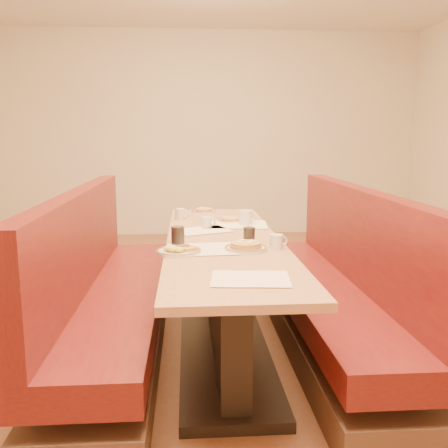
{
  "coord_description": "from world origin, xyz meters",
  "views": [
    {
      "loc": [
        -0.22,
        -3.04,
        1.38
      ],
      "look_at": [
        0.0,
        -0.05,
        0.85
      ],
      "focal_mm": 40.0,
      "sensor_mm": 36.0,
      "label": 1
    }
  ],
  "objects": [
    {
      "name": "extra_plate_mid",
      "position": [
        0.09,
        0.62,
        0.76
      ],
      "size": [
        0.19,
        0.19,
        0.04
      ],
      "rotation": [
        0.0,
        0.0,
        0.38
      ],
      "color": "silver",
      "rests_on": "diner_table"
    },
    {
      "name": "pancake_plate",
      "position": [
        0.1,
        -0.33,
        0.77
      ],
      "size": [
        0.24,
        0.24,
        0.05
      ],
      "rotation": [
        0.0,
        0.0,
        -0.03
      ],
      "color": "silver",
      "rests_on": "diner_table"
    },
    {
      "name": "placemat_near_left",
      "position": [
        -0.12,
        -0.3,
        0.75
      ],
      "size": [
        0.45,
        0.35,
        0.0
      ],
      "primitive_type": "cube",
      "rotation": [
        0.0,
        0.0,
        0.07
      ],
      "color": "#FFEFC7",
      "rests_on": "diner_table"
    },
    {
      "name": "coffee_mug_d",
      "position": [
        -0.28,
        0.77,
        0.79
      ],
      "size": [
        0.11,
        0.07,
        0.08
      ],
      "rotation": [
        0.0,
        0.0,
        -0.1
      ],
      "color": "silver",
      "rests_on": "diner_table"
    },
    {
      "name": "ground",
      "position": [
        0.0,
        0.0,
        0.0
      ],
      "size": [
        8.0,
        8.0,
        0.0
      ],
      "primitive_type": "plane",
      "color": "#9E6647",
      "rests_on": "ground"
    },
    {
      "name": "diner_table",
      "position": [
        0.0,
        0.0,
        0.37
      ],
      "size": [
        0.7,
        2.5,
        0.75
      ],
      "color": "black",
      "rests_on": "ground"
    },
    {
      "name": "placemat_far_left",
      "position": [
        -0.12,
        0.26,
        0.75
      ],
      "size": [
        0.42,
        0.37,
        0.0
      ],
      "primitive_type": "cube",
      "rotation": [
        0.0,
        0.0,
        0.39
      ],
      "color": "#FFEFC7",
      "rests_on": "diner_table"
    },
    {
      "name": "placemat_near_right",
      "position": [
        0.05,
        -0.91,
        0.75
      ],
      "size": [
        0.37,
        0.3,
        0.0
      ],
      "primitive_type": "cube",
      "rotation": [
        0.0,
        0.0,
        -0.1
      ],
      "color": "#FFEFC7",
      "rests_on": "diner_table"
    },
    {
      "name": "placemat_far_right",
      "position": [
        0.12,
        0.47,
        0.75
      ],
      "size": [
        0.48,
        0.37,
        0.0
      ],
      "primitive_type": "cube",
      "rotation": [
        0.0,
        0.0,
        -0.09
      ],
      "color": "#FFEFC7",
      "rests_on": "diner_table"
    },
    {
      "name": "soda_tumbler_mid",
      "position": [
        0.14,
        -0.14,
        0.8
      ],
      "size": [
        0.07,
        0.07,
        0.1
      ],
      "color": "black",
      "rests_on": "diner_table"
    },
    {
      "name": "eggs_plate",
      "position": [
        -0.27,
        -0.38,
        0.76
      ],
      "size": [
        0.25,
        0.25,
        0.05
      ],
      "rotation": [
        0.0,
        0.0,
        0.41
      ],
      "color": "silver",
      "rests_on": "diner_table"
    },
    {
      "name": "coffee_mug_c",
      "position": [
        0.2,
        0.49,
        0.8
      ],
      "size": [
        0.13,
        0.09,
        0.1
      ],
      "rotation": [
        0.0,
        0.0,
        0.4
      ],
      "color": "silver",
      "rests_on": "diner_table"
    },
    {
      "name": "booth_left",
      "position": [
        -0.73,
        0.0,
        0.36
      ],
      "size": [
        0.55,
        2.5,
        1.05
      ],
      "color": "#4C3326",
      "rests_on": "ground"
    },
    {
      "name": "coffee_mug_b",
      "position": [
        -0.09,
        0.36,
        0.79
      ],
      "size": [
        0.1,
        0.07,
        0.08
      ],
      "rotation": [
        0.0,
        0.0,
        0.2
      ],
      "color": "silver",
      "rests_on": "diner_table"
    },
    {
      "name": "room_envelope",
      "position": [
        0.0,
        0.0,
        1.93
      ],
      "size": [
        6.04,
        8.04,
        2.82
      ],
      "color": "beige",
      "rests_on": "ground"
    },
    {
      "name": "extra_plate_far",
      "position": [
        -0.09,
        1.1,
        0.76
      ],
      "size": [
        0.2,
        0.2,
        0.04
      ],
      "rotation": [
        0.0,
        0.0,
        0.33
      ],
      "color": "silver",
      "rests_on": "diner_table"
    },
    {
      "name": "soda_tumbler_near",
      "position": [
        -0.28,
        -0.16,
        0.8
      ],
      "size": [
        0.08,
        0.08,
        0.11
      ],
      "color": "black",
      "rests_on": "diner_table"
    },
    {
      "name": "coffee_mug_a",
      "position": [
        0.28,
        -0.3,
        0.79
      ],
      "size": [
        0.11,
        0.08,
        0.08
      ],
      "rotation": [
        0.0,
        0.0,
        0.27
      ],
      "color": "silver",
      "rests_on": "diner_table"
    },
    {
      "name": "booth_right",
      "position": [
        0.73,
        0.0,
        0.36
      ],
      "size": [
        0.55,
        2.5,
        1.05
      ],
      "color": "#4C3326",
      "rests_on": "ground"
    }
  ]
}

